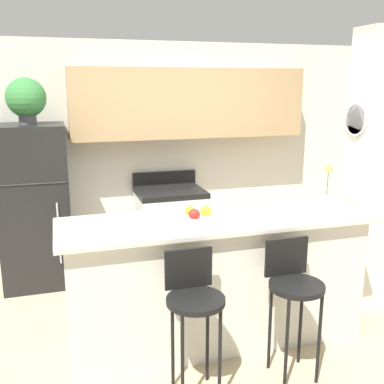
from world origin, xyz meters
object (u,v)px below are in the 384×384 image
at_px(potted_plant_on_fridge, 26,99).
at_px(orchid_vase, 327,197).
at_px(bar_stool_left, 194,301).
at_px(stove_range, 171,227).
at_px(refrigerator, 35,206).
at_px(bar_stool_right, 294,287).
at_px(fruit_bowl, 198,217).

relative_size(potted_plant_on_fridge, orchid_vase, 1.20).
bearing_deg(bar_stool_left, stove_range, 79.85).
height_order(stove_range, potted_plant_on_fridge, potted_plant_on_fridge).
bearing_deg(refrigerator, orchid_vase, -33.74).
bearing_deg(refrigerator, bar_stool_right, -50.55).
bearing_deg(stove_range, potted_plant_on_fridge, -178.60).
bearing_deg(potted_plant_on_fridge, bar_stool_left, -64.11).
distance_m(refrigerator, stove_range, 1.51).
bearing_deg(bar_stool_right, orchid_vase, 43.60).
bearing_deg(bar_stool_left, fruit_bowl, 70.21).
xyz_separation_m(bar_stool_right, fruit_bowl, (-0.55, 0.53, 0.41)).
bearing_deg(refrigerator, potted_plant_on_fridge, 117.77).
relative_size(stove_range, fruit_bowl, 3.57).
distance_m(refrigerator, potted_plant_on_fridge, 1.09).
relative_size(stove_range, orchid_vase, 2.82).
xyz_separation_m(orchid_vase, fruit_bowl, (-1.15, -0.05, -0.06)).
bearing_deg(potted_plant_on_fridge, bar_stool_right, -50.55).
relative_size(orchid_vase, fruit_bowl, 1.27).
bearing_deg(potted_plant_on_fridge, orchid_vase, -33.74).
relative_size(stove_range, potted_plant_on_fridge, 2.36).
bearing_deg(stove_range, fruit_bowl, -97.01).
xyz_separation_m(stove_range, orchid_vase, (0.95, -1.64, 0.69)).
height_order(bar_stool_left, fruit_bowl, fruit_bowl).
height_order(potted_plant_on_fridge, orchid_vase, potted_plant_on_fridge).
xyz_separation_m(refrigerator, potted_plant_on_fridge, (-0.00, 0.00, 1.09)).
bearing_deg(bar_stool_right, potted_plant_on_fridge, 129.45).
height_order(bar_stool_left, bar_stool_right, same).
height_order(orchid_vase, fruit_bowl, orchid_vase).
bearing_deg(potted_plant_on_fridge, stove_range, 1.40).
bearing_deg(refrigerator, bar_stool_left, -64.11).
xyz_separation_m(refrigerator, orchid_vase, (2.40, -1.61, 0.31)).
distance_m(refrigerator, fruit_bowl, 2.09).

